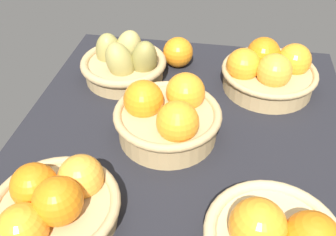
# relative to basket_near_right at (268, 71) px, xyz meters

# --- Properties ---
(market_tray) EXTENTS (0.84, 0.72, 0.03)m
(market_tray) POSITION_rel_basket_near_right_xyz_m (-0.22, 0.18, -0.06)
(market_tray) COLOR black
(market_tray) RESTS_ON ground
(basket_near_right) EXTENTS (0.23, 0.23, 0.12)m
(basket_near_right) POSITION_rel_basket_near_right_xyz_m (0.00, 0.00, 0.00)
(basket_near_right) COLOR tan
(basket_near_right) RESTS_ON market_tray
(basket_far_right_pears) EXTENTS (0.22, 0.22, 0.13)m
(basket_far_right_pears) POSITION_rel_basket_near_right_xyz_m (-0.01, 0.35, -0.00)
(basket_far_right_pears) COLOR tan
(basket_far_right_pears) RESTS_ON market_tray
(basket_far_left) EXTENTS (0.21, 0.21, 0.11)m
(basket_far_left) POSITION_rel_basket_near_right_xyz_m (-0.46, 0.35, -0.00)
(basket_far_left) COLOR tan
(basket_far_left) RESTS_ON market_tray
(basket_center) EXTENTS (0.22, 0.22, 0.12)m
(basket_center) POSITION_rel_basket_near_right_xyz_m (-0.21, 0.21, 0.00)
(basket_center) COLOR tan
(basket_center) RESTS_ON market_tray
(loose_orange_front_gap) EXTENTS (0.08, 0.08, 0.08)m
(loose_orange_front_gap) POSITION_rel_basket_near_right_xyz_m (0.07, 0.23, -0.01)
(loose_orange_front_gap) COLOR orange
(loose_orange_front_gap) RESTS_ON market_tray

